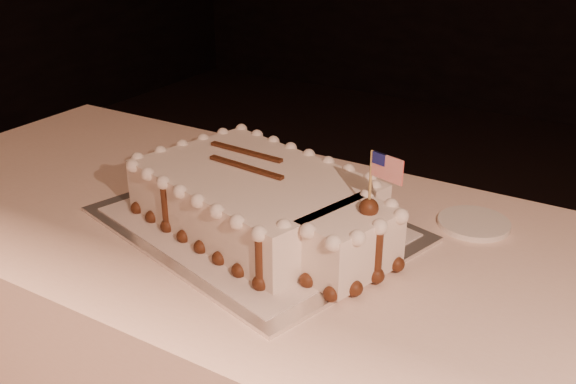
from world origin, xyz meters
The scene contains 4 objects.
cake_board centered at (-0.28, 0.59, 0.75)m, with size 0.60×0.45×0.01m, color silver.
doily centered at (-0.28, 0.59, 0.76)m, with size 0.53×0.40×0.00m, color silver.
sheet_cake centered at (-0.25, 0.58, 0.81)m, with size 0.59×0.42×0.22m.
side_plate centered at (0.10, 0.82, 0.76)m, with size 0.14×0.14×0.01m, color white.
Camera 1 is at (0.37, -0.35, 1.35)m, focal length 40.00 mm.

